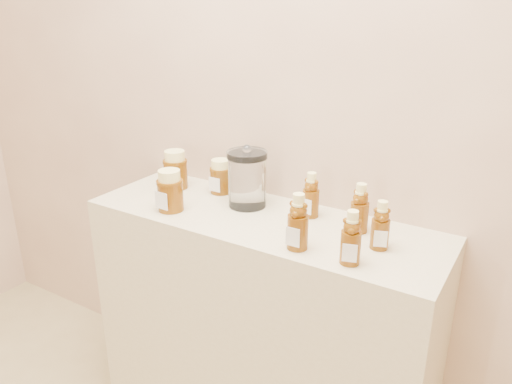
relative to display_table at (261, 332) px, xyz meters
The scene contains 11 objects.
wall_back 0.92m from the display_table, 90.00° to the left, with size 3.50×0.02×2.70m, color tan.
display_table is the anchor object (origin of this frame).
bear_bottle_back_left 0.56m from the display_table, 36.61° to the left, with size 0.06×0.06×0.17m, color #592D07, non-canonical shape.
bear_bottle_back_mid 0.62m from the display_table, 12.92° to the left, with size 0.06×0.06×0.18m, color #592D07, non-canonical shape.
bear_bottle_back_right 0.66m from the display_table, ahead, with size 0.06×0.06×0.16m, color #592D07, non-canonical shape.
bear_bottle_front_left 0.59m from the display_table, 32.95° to the right, with size 0.06×0.06×0.19m, color #592D07, non-canonical shape.
bear_bottle_front_right 0.66m from the display_table, 20.08° to the right, with size 0.06×0.06×0.17m, color #592D07, non-canonical shape.
honey_jar_left 0.67m from the display_table, behind, with size 0.09×0.09×0.14m, color #592D07, non-canonical shape.
honey_jar_back 0.58m from the display_table, 154.01° to the left, with size 0.08×0.08×0.13m, color #592D07, non-canonical shape.
honey_jar_front 0.61m from the display_table, 160.67° to the right, with size 0.09×0.09×0.14m, color #592D07, non-canonical shape.
glass_canister 0.57m from the display_table, 145.61° to the left, with size 0.14×0.14×0.21m, color white, non-canonical shape.
Camera 1 is at (0.77, 0.27, 1.56)m, focal length 35.00 mm.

